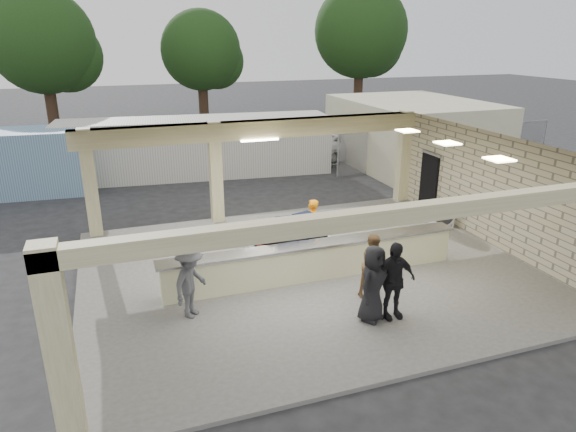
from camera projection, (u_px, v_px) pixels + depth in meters
name	position (u px, v px, depth m)	size (l,w,h in m)	color
ground	(307.00, 273.00, 14.20)	(120.00, 120.00, 0.00)	#252527
pavilion	(306.00, 218.00, 14.40)	(12.01, 10.00, 3.55)	#605E59
baggage_counter	(315.00, 260.00, 13.56)	(8.20, 0.58, 0.98)	beige
luggage_cart	(292.00, 239.00, 14.27)	(2.53, 1.70, 1.41)	silver
drum_fan	(442.00, 213.00, 17.02)	(0.85, 0.79, 0.97)	silver
baggage_handler	(311.00, 226.00, 15.03)	(0.60, 0.33, 1.64)	orange
passenger_a	(374.00, 265.00, 12.53)	(0.78, 0.34, 1.60)	brown
passenger_b	(393.00, 281.00, 11.49)	(1.07, 0.39, 1.83)	black
passenger_c	(191.00, 282.00, 11.56)	(1.10, 0.39, 1.70)	#48484D
passenger_d	(373.00, 284.00, 11.41)	(0.87, 0.36, 1.79)	black
car_white_a	(344.00, 144.00, 27.39)	(2.43, 5.13, 1.47)	white
car_white_b	(403.00, 133.00, 30.27)	(1.75, 4.71, 1.49)	white
car_dark	(298.00, 139.00, 28.92)	(1.46, 4.15, 1.38)	black
container_white	(197.00, 147.00, 23.66)	(12.25, 2.45, 2.65)	silver
fence	(449.00, 146.00, 25.28)	(12.06, 0.06, 2.03)	gray
tree_left	(49.00, 46.00, 31.43)	(6.60, 6.30, 9.00)	#382619
tree_mid	(205.00, 53.00, 36.54)	(6.00, 5.60, 8.00)	#382619
tree_right	(363.00, 35.00, 38.97)	(7.20, 7.00, 10.00)	#382619
adjacent_building	(412.00, 133.00, 25.52)	(6.00, 8.00, 3.20)	beige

